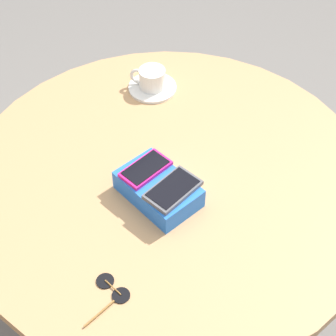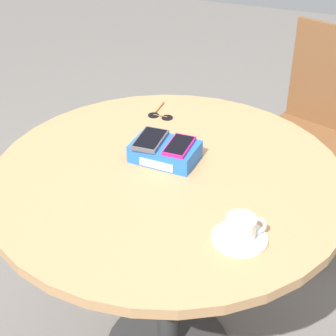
{
  "view_description": "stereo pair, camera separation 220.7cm",
  "coord_description": "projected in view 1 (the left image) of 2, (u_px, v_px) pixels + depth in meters",
  "views": [
    {
      "loc": [
        -0.64,
        0.67,
        1.78
      ],
      "look_at": [
        0.0,
        0.0,
        0.78
      ],
      "focal_mm": 60.0,
      "sensor_mm": 36.0,
      "label": 1
    },
    {
      "loc": [
        0.45,
        -1.24,
        1.65
      ],
      "look_at": [
        0.0,
        0.0,
        0.78
      ],
      "focal_mm": 60.0,
      "sensor_mm": 36.0,
      "label": 2
    }
  ],
  "objects": [
    {
      "name": "ground_plane",
      "position": [
        168.0,
        321.0,
        1.94
      ],
      "size": [
        8.0,
        8.0,
        0.0
      ],
      "primitive_type": "plane",
      "color": "slate"
    },
    {
      "name": "round_table",
      "position": [
        168.0,
        205.0,
        1.47
      ],
      "size": [
        1.02,
        1.02,
        0.76
      ],
      "color": "#2D2D2D",
      "rests_on": "ground_plane"
    },
    {
      "name": "phone_box",
      "position": [
        158.0,
        189.0,
        1.31
      ],
      "size": [
        0.2,
        0.14,
        0.05
      ],
      "color": "blue",
      "rests_on": "round_table"
    },
    {
      "name": "phone_gray",
      "position": [
        173.0,
        190.0,
        1.27
      ],
      "size": [
        0.08,
        0.13,
        0.01
      ],
      "color": "#515156",
      "rests_on": "phone_box"
    },
    {
      "name": "phone_magenta",
      "position": [
        146.0,
        169.0,
        1.31
      ],
      "size": [
        0.07,
        0.12,
        0.01
      ],
      "color": "#D11975",
      "rests_on": "phone_box"
    },
    {
      "name": "saucer",
      "position": [
        152.0,
        88.0,
        1.6
      ],
      "size": [
        0.14,
        0.14,
        0.01
      ],
      "primitive_type": "cylinder",
      "color": "silver",
      "rests_on": "round_table"
    },
    {
      "name": "coffee_cup",
      "position": [
        151.0,
        78.0,
        1.58
      ],
      "size": [
        0.1,
        0.07,
        0.06
      ],
      "color": "silver",
      "rests_on": "saucer"
    },
    {
      "name": "sunglasses",
      "position": [
        111.0,
        291.0,
        1.15
      ],
      "size": [
        0.09,
        0.12,
        0.01
      ],
      "color": "black",
      "rests_on": "round_table"
    }
  ]
}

